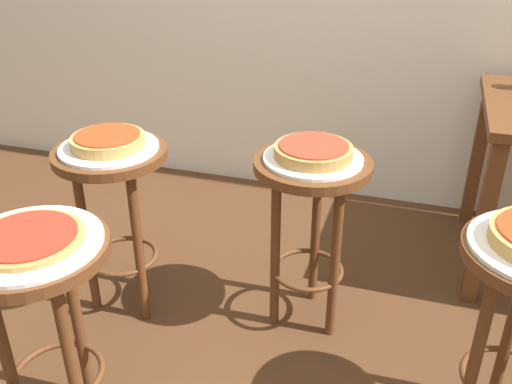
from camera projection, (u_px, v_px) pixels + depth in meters
The scene contains 9 objects.
stool_foreground at pixel (41, 297), 1.56m from camera, with size 0.41×0.41×0.69m.
serving_plate_foreground at pixel (29, 243), 1.48m from camera, with size 0.39×0.39×0.01m, color silver.
pizza_foreground at pixel (28, 238), 1.47m from camera, with size 0.29×0.29×0.02m.
stool_leftside at pixel (115, 191), 2.12m from camera, with size 0.41×0.41×0.69m.
serving_plate_leftside at pixel (109, 148), 2.03m from camera, with size 0.36×0.36×0.01m, color white.
pizza_leftside at pixel (108, 140), 2.02m from camera, with size 0.26×0.26×0.05m.
stool_rear at pixel (311, 204), 2.04m from camera, with size 0.41×0.41×0.69m.
serving_plate_rear at pixel (313, 159), 1.95m from camera, with size 0.35×0.35×0.01m, color white.
pizza_rear at pixel (313, 151), 1.94m from camera, with size 0.27×0.27×0.05m.
Camera 1 is at (0.46, -1.26, 1.51)m, focal length 39.79 mm.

